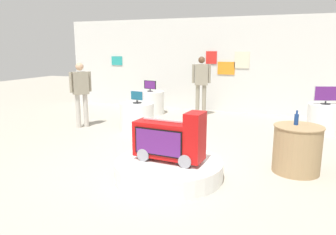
{
  "coord_description": "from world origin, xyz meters",
  "views": [
    {
      "loc": [
        1.97,
        -4.97,
        2.01
      ],
      "look_at": [
        0.16,
        -0.09,
        0.89
      ],
      "focal_mm": 34.22,
      "sensor_mm": 36.0,
      "label": 1
    }
  ],
  "objects": [
    {
      "name": "novelty_firetruck_tv",
      "position": [
        0.33,
        -0.47,
        0.62
      ],
      "size": [
        1.13,
        0.51,
        0.81
      ],
      "color": "gray",
      "rests_on": "main_display_pedestal"
    },
    {
      "name": "display_pedestal_center_rear",
      "position": [
        -2.01,
        4.15,
        0.36
      ],
      "size": [
        0.87,
        0.87,
        0.71
      ],
      "primitive_type": "cylinder",
      "color": "silver",
      "rests_on": "ground"
    },
    {
      "name": "bottle_on_side_table",
      "position": [
        2.16,
        0.57,
        0.89
      ],
      "size": [
        0.07,
        0.07,
        0.24
      ],
      "color": "navy",
      "rests_on": "side_table_round"
    },
    {
      "name": "display_pedestal_left_rear",
      "position": [
        -1.43,
        2.02,
        0.36
      ],
      "size": [
        0.82,
        0.82,
        0.71
      ],
      "primitive_type": "cylinder",
      "color": "silver",
      "rests_on": "ground"
    },
    {
      "name": "ground_plane",
      "position": [
        0.0,
        0.0,
        0.0
      ],
      "size": [
        30.0,
        30.0,
        0.0
      ],
      "primitive_type": "plane",
      "color": "#A8A091"
    },
    {
      "name": "tv_on_left_rear",
      "position": [
        -1.43,
        2.01,
        0.87
      ],
      "size": [
        0.36,
        0.21,
        0.3
      ],
      "color": "black",
      "rests_on": "display_pedestal_left_rear"
    },
    {
      "name": "shopper_browsing_rear",
      "position": [
        -0.44,
        4.38,
        1.06
      ],
      "size": [
        0.54,
        0.31,
        1.79
      ],
      "color": "gray",
      "rests_on": "ground"
    },
    {
      "name": "shopper_browsing_near_truck",
      "position": [
        -2.98,
        1.92,
        0.98
      ],
      "size": [
        0.4,
        0.45,
        1.67
      ],
      "color": "#B2ADA3",
      "rests_on": "ground"
    },
    {
      "name": "side_table_round",
      "position": [
        2.21,
        0.5,
        0.4
      ],
      "size": [
        0.79,
        0.79,
        0.79
      ],
      "color": "#9E7F56",
      "rests_on": "ground"
    },
    {
      "name": "tv_on_right_rear",
      "position": [
        2.88,
        3.45,
        0.95
      ],
      "size": [
        0.56,
        0.23,
        0.44
      ],
      "color": "black",
      "rests_on": "display_pedestal_right_rear"
    },
    {
      "name": "tv_on_center_rear",
      "position": [
        -2.01,
        4.15,
        0.9
      ],
      "size": [
        0.44,
        0.18,
        0.34
      ],
      "color": "black",
      "rests_on": "display_pedestal_center_rear"
    },
    {
      "name": "main_display_pedestal",
      "position": [
        0.31,
        -0.46,
        0.14
      ],
      "size": [
        1.71,
        1.71,
        0.28
      ],
      "primitive_type": "cylinder",
      "color": "silver",
      "rests_on": "ground"
    },
    {
      "name": "display_pedestal_right_rear",
      "position": [
        2.88,
        3.46,
        0.36
      ],
      "size": [
        0.75,
        0.75,
        0.71
      ],
      "primitive_type": "cylinder",
      "color": "silver",
      "rests_on": "ground"
    },
    {
      "name": "back_wall_display",
      "position": [
        0.0,
        5.37,
        1.5
      ],
      "size": [
        11.14,
        0.13,
        2.99
      ],
      "color": "silver",
      "rests_on": "ground"
    }
  ]
}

